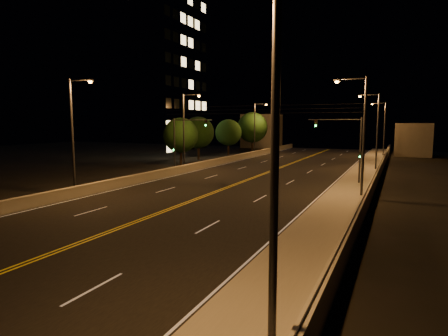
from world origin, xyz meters
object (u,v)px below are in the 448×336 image
at_px(streetlight_3, 383,126).
at_px(building_tower, 132,77).
at_px(tree_0, 181,135).
at_px(tree_1, 198,133).
at_px(streetlight_5, 186,127).
at_px(streetlight_6, 256,125).
at_px(streetlight_4, 74,129).
at_px(traffic_signal_right, 350,143).
at_px(traffic_signal_left, 181,139).
at_px(tree_3, 252,127).
at_px(streetlight_2, 375,127).
at_px(streetlight_0, 264,147).
at_px(streetlight_1, 361,129).
at_px(tree_2, 228,133).

relative_size(streetlight_3, building_tower, 0.32).
relative_size(streetlight_3, tree_0, 1.42).
relative_size(streetlight_3, tree_1, 1.37).
bearing_deg(streetlight_5, streetlight_6, 90.00).
height_order(streetlight_4, traffic_signal_right, streetlight_4).
relative_size(traffic_signal_left, tree_3, 0.81).
bearing_deg(traffic_signal_right, traffic_signal_left, 180.00).
bearing_deg(traffic_signal_right, building_tower, 154.84).
relative_size(streetlight_2, streetlight_4, 1.00).
bearing_deg(streetlight_3, streetlight_0, -90.00).
xyz_separation_m(streetlight_0, building_tower, (-42.97, 48.93, 8.97)).
distance_m(streetlight_2, streetlight_3, 21.92).
height_order(streetlight_0, streetlight_1, same).
bearing_deg(streetlight_3, building_tower, -161.15).
height_order(streetlight_0, tree_2, streetlight_0).
bearing_deg(streetlight_2, streetlight_6, 143.55).
bearing_deg(streetlight_0, traffic_signal_left, 124.68).
distance_m(streetlight_1, streetlight_3, 40.65).
relative_size(tree_2, tree_3, 0.82).
xyz_separation_m(streetlight_5, tree_2, (-4.47, 22.73, -1.33)).
bearing_deg(streetlight_4, tree_3, 92.41).
distance_m(streetlight_0, traffic_signal_left, 35.84).
bearing_deg(tree_0, streetlight_6, 79.37).
bearing_deg(tree_3, building_tower, -148.86).
height_order(streetlight_0, streetlight_2, same).
xyz_separation_m(streetlight_4, streetlight_5, (0.00, 17.65, 0.00)).
relative_size(streetlight_4, traffic_signal_left, 1.47).
height_order(streetlight_1, streetlight_2, same).
bearing_deg(traffic_signal_right, tree_0, 161.86).
bearing_deg(streetlight_5, streetlight_1, -23.45).
bearing_deg(tree_1, streetlight_1, -39.77).
xyz_separation_m(streetlight_6, tree_2, (-4.47, -2.54, -1.33)).
height_order(streetlight_1, streetlight_4, same).
distance_m(streetlight_5, tree_2, 23.21).
bearing_deg(tree_3, streetlight_2, -39.17).
xyz_separation_m(streetlight_1, streetlight_2, (0.00, 18.72, 0.00)).
xyz_separation_m(streetlight_2, streetlight_6, (-21.46, 15.85, 0.00)).
bearing_deg(streetlight_4, streetlight_5, 90.00).
bearing_deg(building_tower, streetlight_5, -37.77).
bearing_deg(building_tower, streetlight_0, -48.71).
relative_size(streetlight_3, streetlight_4, 1.00).
xyz_separation_m(streetlight_0, streetlight_6, (-21.46, 57.54, 0.00)).
xyz_separation_m(streetlight_3, streetlight_6, (-21.46, -6.07, 0.00)).
distance_m(tree_0, tree_2, 17.77).
bearing_deg(streetlight_0, streetlight_6, 110.46).
bearing_deg(building_tower, streetlight_6, 21.81).
distance_m(streetlight_6, building_tower, 24.84).
relative_size(streetlight_1, traffic_signal_right, 1.47).
xyz_separation_m(streetlight_0, tree_0, (-25.27, 37.24, -1.27)).
relative_size(streetlight_0, building_tower, 0.32).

